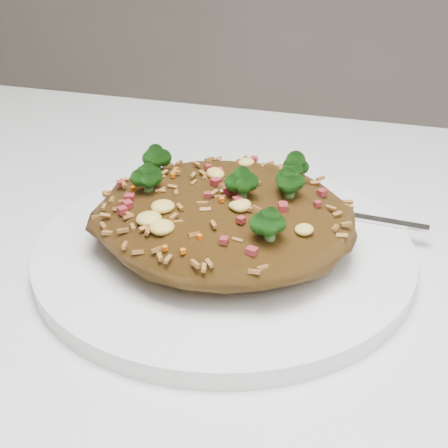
% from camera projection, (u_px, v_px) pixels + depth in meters
% --- Properties ---
extents(dining_table, '(1.20, 0.80, 0.75)m').
position_uv_depth(dining_table, '(52.00, 378.00, 0.49)').
color(dining_table, silver).
rests_on(dining_table, ground).
extents(plate, '(0.28, 0.28, 0.01)m').
position_uv_depth(plate, '(224.00, 249.00, 0.47)').
color(plate, white).
rests_on(plate, dining_table).
extents(fried_rice, '(0.19, 0.18, 0.07)m').
position_uv_depth(fried_rice, '(224.00, 207.00, 0.45)').
color(fried_rice, brown).
rests_on(fried_rice, plate).
extents(fork, '(0.16, 0.03, 0.00)m').
position_uv_depth(fork, '(335.00, 213.00, 0.50)').
color(fork, silver).
rests_on(fork, plate).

